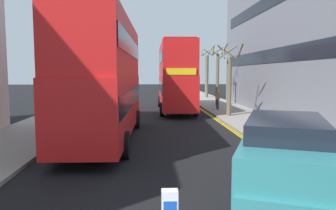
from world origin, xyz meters
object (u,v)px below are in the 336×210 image
(double_decker_bus_away, at_px, (105,76))
(double_decker_bus_oncoming, at_px, (175,75))
(pedestrian_far, at_px, (218,99))
(taxi_minivan, at_px, (285,163))

(double_decker_bus_away, height_order, double_decker_bus_oncoming, same)
(double_decker_bus_away, distance_m, pedestrian_far, 14.04)
(double_decker_bus_oncoming, bearing_deg, double_decker_bus_away, -110.26)
(pedestrian_far, bearing_deg, taxi_minivan, -97.75)
(pedestrian_far, bearing_deg, double_decker_bus_oncoming, 177.39)
(double_decker_bus_oncoming, relative_size, pedestrian_far, 6.69)
(double_decker_bus_oncoming, bearing_deg, taxi_minivan, -87.33)
(double_decker_bus_away, distance_m, taxi_minivan, 9.76)
(double_decker_bus_away, xyz_separation_m, taxi_minivan, (5.20, -8.02, -1.96))
(taxi_minivan, distance_m, pedestrian_far, 19.65)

